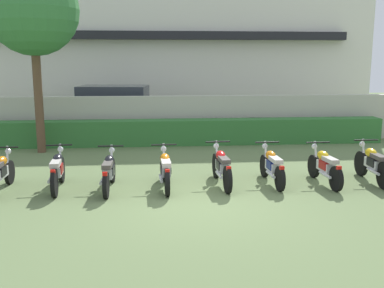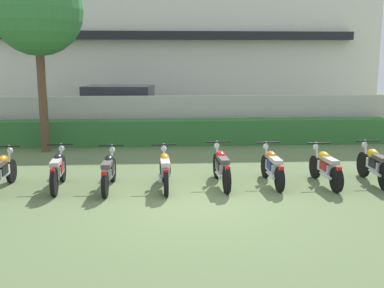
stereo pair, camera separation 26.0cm
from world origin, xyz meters
The scene contains 14 objects.
ground centered at (0.00, 0.00, 0.00)m, with size 60.00×60.00×0.00m, color #607547.
building centered at (0.00, 14.79, 3.78)m, with size 18.88×6.50×7.56m.
compound_wall centered at (0.00, 7.21, 0.82)m, with size 17.93×0.30×1.65m, color #BCB7A8.
hedge_row centered at (0.00, 6.51, 0.44)m, with size 14.35×0.70×0.87m, color #337033.
parked_car centered at (-2.36, 9.51, 0.94)m, with size 4.70×2.54×1.89m.
tree_near_inspector centered at (-4.50, 5.59, 4.40)m, with size 2.80×2.80×5.83m.
motorcycle_in_row_1 centered at (-4.34, 1.21, 0.44)m, with size 0.60×1.80×0.94m.
motorcycle_in_row_2 centered at (-3.10, 1.27, 0.45)m, with size 0.60×1.83×0.97m.
motorcycle_in_row_3 centered at (-1.93, 1.14, 0.44)m, with size 0.60×1.87×0.94m.
motorcycle_in_row_4 centered at (-0.65, 1.13, 0.45)m, with size 0.60×1.81×0.96m.
motorcycle_in_row_5 centered at (0.68, 1.30, 0.45)m, with size 0.60×1.96×0.97m.
motorcycle_in_row_6 centered at (1.89, 1.31, 0.44)m, with size 0.60×1.83×0.94m.
motorcycle_in_row_7 centered at (3.14, 1.17, 0.44)m, with size 0.60×1.81×0.95m.
motorcycle_in_row_8 centered at (4.35, 1.24, 0.46)m, with size 0.60×1.84×0.98m.
Camera 2 is at (-0.64, -8.79, 2.92)m, focal length 41.57 mm.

